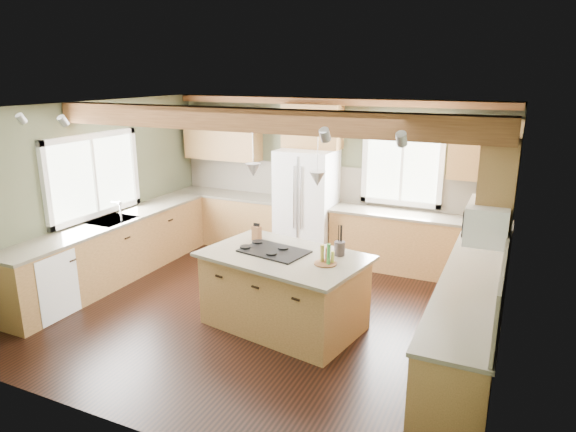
% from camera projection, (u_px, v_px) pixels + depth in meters
% --- Properties ---
extents(floor, '(5.60, 5.60, 0.00)m').
position_uv_depth(floor, '(264.00, 311.00, 6.65)').
color(floor, black).
rests_on(floor, ground).
extents(ceiling, '(5.60, 5.60, 0.00)m').
position_uv_depth(ceiling, '(261.00, 107.00, 5.94)').
color(ceiling, silver).
rests_on(ceiling, wall_back).
extents(wall_back, '(5.60, 0.00, 5.60)m').
position_uv_depth(wall_back, '(332.00, 178.00, 8.48)').
color(wall_back, '#52583E').
rests_on(wall_back, ground).
extents(wall_left, '(0.00, 5.00, 5.00)m').
position_uv_depth(wall_left, '(91.00, 193.00, 7.43)').
color(wall_left, '#52583E').
rests_on(wall_left, ground).
extents(wall_right, '(0.00, 5.00, 5.00)m').
position_uv_depth(wall_right, '(509.00, 246.00, 5.17)').
color(wall_right, '#52583E').
rests_on(wall_right, ground).
extents(ceiling_beam, '(5.55, 0.26, 0.26)m').
position_uv_depth(ceiling_beam, '(252.00, 120.00, 5.78)').
color(ceiling_beam, '#4C2915').
rests_on(ceiling_beam, ceiling).
extents(soffit_trim, '(5.55, 0.20, 0.10)m').
position_uv_depth(soffit_trim, '(332.00, 102.00, 8.06)').
color(soffit_trim, '#4C2915').
rests_on(soffit_trim, ceiling).
extents(backsplash_back, '(5.58, 0.03, 0.58)m').
position_uv_depth(backsplash_back, '(332.00, 183.00, 8.49)').
color(backsplash_back, brown).
rests_on(backsplash_back, wall_back).
extents(backsplash_right, '(0.03, 3.70, 0.58)m').
position_uv_depth(backsplash_right, '(507.00, 253.00, 5.24)').
color(backsplash_right, brown).
rests_on(backsplash_right, wall_right).
extents(base_cab_back_left, '(2.02, 0.60, 0.88)m').
position_uv_depth(base_cab_back_left, '(231.00, 220.00, 9.17)').
color(base_cab_back_left, brown).
rests_on(base_cab_back_left, floor).
extents(counter_back_left, '(2.06, 0.64, 0.04)m').
position_uv_depth(counter_back_left, '(231.00, 195.00, 9.05)').
color(counter_back_left, '#4C4538').
rests_on(counter_back_left, base_cab_back_left).
extents(base_cab_back_right, '(2.62, 0.60, 0.88)m').
position_uv_depth(base_cab_back_right, '(416.00, 245.00, 7.85)').
color(base_cab_back_right, brown).
rests_on(base_cab_back_right, floor).
extents(counter_back_right, '(2.66, 0.64, 0.04)m').
position_uv_depth(counter_back_right, '(418.00, 216.00, 7.73)').
color(counter_back_right, '#4C4538').
rests_on(counter_back_right, base_cab_back_right).
extents(base_cab_left, '(0.60, 3.70, 0.88)m').
position_uv_depth(base_cab_left, '(115.00, 251.00, 7.58)').
color(base_cab_left, brown).
rests_on(base_cab_left, floor).
extents(counter_left, '(0.64, 3.74, 0.04)m').
position_uv_depth(counter_left, '(112.00, 221.00, 7.46)').
color(counter_left, '#4C4538').
rests_on(counter_left, base_cab_left).
extents(base_cab_right, '(0.60, 3.70, 0.88)m').
position_uv_depth(base_cab_right, '(470.00, 316.00, 5.57)').
color(base_cab_right, brown).
rests_on(base_cab_right, floor).
extents(counter_right, '(0.64, 3.74, 0.04)m').
position_uv_depth(counter_right, '(474.00, 276.00, 5.44)').
color(counter_right, '#4C4538').
rests_on(counter_right, base_cab_right).
extents(upper_cab_back_left, '(1.40, 0.35, 0.90)m').
position_uv_depth(upper_cab_back_left, '(223.00, 134.00, 8.95)').
color(upper_cab_back_left, brown).
rests_on(upper_cab_back_left, wall_back).
extents(upper_cab_over_fridge, '(0.96, 0.35, 0.70)m').
position_uv_depth(upper_cab_over_fridge, '(312.00, 126.00, 8.22)').
color(upper_cab_over_fridge, brown).
rests_on(upper_cab_over_fridge, wall_back).
extents(upper_cab_right, '(0.35, 2.20, 0.90)m').
position_uv_depth(upper_cab_right, '(502.00, 167.00, 5.85)').
color(upper_cab_right, brown).
rests_on(upper_cab_right, wall_right).
extents(upper_cab_back_corner, '(0.90, 0.35, 0.90)m').
position_uv_depth(upper_cab_back_corner, '(483.00, 149.00, 7.22)').
color(upper_cab_back_corner, brown).
rests_on(upper_cab_back_corner, wall_back).
extents(window_left, '(0.04, 1.60, 1.05)m').
position_uv_depth(window_left, '(93.00, 176.00, 7.39)').
color(window_left, white).
rests_on(window_left, wall_left).
extents(window_back, '(1.10, 0.04, 1.00)m').
position_uv_depth(window_back, '(402.00, 168.00, 7.93)').
color(window_back, white).
rests_on(window_back, wall_back).
extents(sink, '(0.50, 0.65, 0.03)m').
position_uv_depth(sink, '(112.00, 221.00, 7.46)').
color(sink, '#262628').
rests_on(sink, counter_left).
extents(faucet, '(0.02, 0.02, 0.28)m').
position_uv_depth(faucet, '(121.00, 212.00, 7.34)').
color(faucet, '#B2B2B7').
rests_on(faucet, sink).
extents(dishwasher, '(0.60, 0.60, 0.84)m').
position_uv_depth(dishwasher, '(42.00, 283.00, 6.45)').
color(dishwasher, white).
rests_on(dishwasher, floor).
extents(oven, '(0.60, 0.72, 0.84)m').
position_uv_depth(oven, '(452.00, 379.00, 4.44)').
color(oven, white).
rests_on(oven, floor).
extents(microwave, '(0.40, 0.70, 0.38)m').
position_uv_depth(microwave, '(488.00, 221.00, 5.14)').
color(microwave, white).
rests_on(microwave, wall_right).
extents(pendant_left, '(0.18, 0.18, 0.16)m').
position_uv_depth(pendant_left, '(253.00, 170.00, 6.02)').
color(pendant_left, '#B2B2B7').
rests_on(pendant_left, ceiling).
extents(pendant_right, '(0.18, 0.18, 0.16)m').
position_uv_depth(pendant_right, '(317.00, 179.00, 5.53)').
color(pendant_right, '#B2B2B7').
rests_on(pendant_right, ceiling).
extents(refrigerator, '(0.90, 0.74, 1.80)m').
position_uv_depth(refrigerator, '(307.00, 205.00, 8.38)').
color(refrigerator, white).
rests_on(refrigerator, floor).
extents(island, '(1.94, 1.38, 0.88)m').
position_uv_depth(island, '(284.00, 292.00, 6.17)').
color(island, brown).
rests_on(island, floor).
extents(island_top, '(2.08, 1.52, 0.04)m').
position_uv_depth(island_top, '(284.00, 256.00, 6.04)').
color(island_top, '#4C4538').
rests_on(island_top, island).
extents(cooktop, '(0.85, 0.64, 0.02)m').
position_uv_depth(cooktop, '(274.00, 251.00, 6.12)').
color(cooktop, black).
rests_on(cooktop, island_top).
extents(knife_block, '(0.12, 0.10, 0.18)m').
position_uv_depth(knife_block, '(257.00, 233.00, 6.53)').
color(knife_block, brown).
rests_on(knife_block, island_top).
extents(utensil_crock, '(0.13, 0.13, 0.17)m').
position_uv_depth(utensil_crock, '(340.00, 248.00, 5.99)').
color(utensil_crock, '#3B352F').
rests_on(utensil_crock, island_top).
extents(bottle_tray, '(0.32, 0.32, 0.24)m').
position_uv_depth(bottle_tray, '(326.00, 254.00, 5.70)').
color(bottle_tray, '#562B1A').
rests_on(bottle_tray, island_top).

